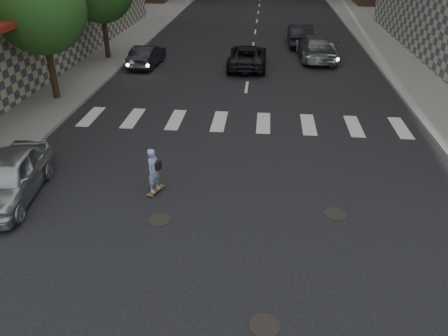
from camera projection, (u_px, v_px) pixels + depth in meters
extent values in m
plane|color=black|center=(221.00, 250.00, 11.85)|extent=(160.00, 160.00, 0.00)
cube|color=gray|center=(44.00, 53.00, 30.48)|extent=(13.00, 80.00, 0.15)
cube|color=black|center=(6.00, 66.00, 20.55)|extent=(0.30, 14.00, 4.00)
cube|color=maroon|center=(12.00, 20.00, 19.48)|extent=(1.60, 14.00, 0.25)
cylinder|color=#382619|center=(52.00, 70.00, 21.50)|extent=(0.32, 0.32, 2.80)
sphere|color=#184A1C|center=(40.00, 8.00, 20.11)|extent=(4.20, 4.20, 4.20)
cylinder|color=#382619|center=(106.00, 36.00, 28.49)|extent=(0.32, 0.32, 2.80)
cylinder|color=black|center=(265.00, 325.00, 9.56)|extent=(0.70, 0.70, 0.02)
cylinder|color=black|center=(159.00, 220.00, 13.06)|extent=(0.70, 0.70, 0.02)
cylinder|color=black|center=(335.00, 214.00, 13.32)|extent=(0.70, 0.70, 0.02)
cube|color=brown|center=(156.00, 190.00, 14.40)|extent=(0.48, 0.81, 0.02)
cylinder|color=#37B366|center=(149.00, 195.00, 14.24)|extent=(0.04, 0.06, 0.05)
cylinder|color=#37B366|center=(152.00, 196.00, 14.18)|extent=(0.04, 0.06, 0.05)
cylinder|color=#37B366|center=(159.00, 187.00, 14.68)|extent=(0.04, 0.06, 0.05)
cylinder|color=#37B366|center=(162.00, 188.00, 14.62)|extent=(0.04, 0.06, 0.05)
imported|color=#99B9DF|center=(154.00, 170.00, 14.04)|extent=(0.54, 0.64, 1.50)
cube|color=black|center=(158.00, 166.00, 13.92)|extent=(0.18, 0.26, 0.28)
imported|color=#B8BBC0|center=(8.00, 177.00, 13.82)|extent=(2.25, 4.54, 1.49)
imported|color=black|center=(147.00, 56.00, 27.52)|extent=(1.64, 4.04, 1.31)
imported|color=slate|center=(315.00, 47.00, 28.96)|extent=(2.56, 5.57, 1.58)
imported|color=black|center=(247.00, 56.00, 27.25)|extent=(2.30, 4.99, 1.39)
imported|color=#A1A3A8|center=(324.00, 48.00, 28.64)|extent=(2.35, 4.83, 1.59)
imported|color=black|center=(300.00, 35.00, 32.55)|extent=(1.69, 4.70, 1.54)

